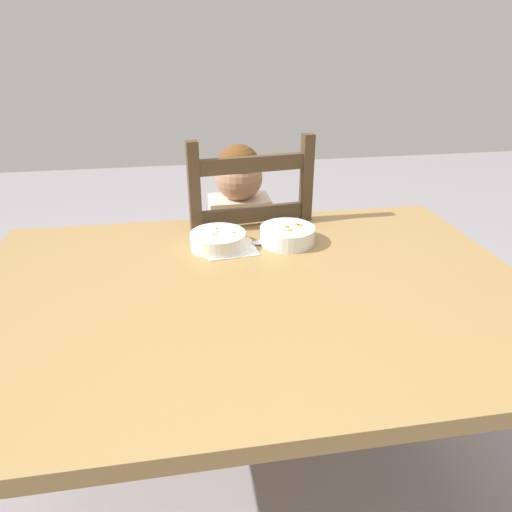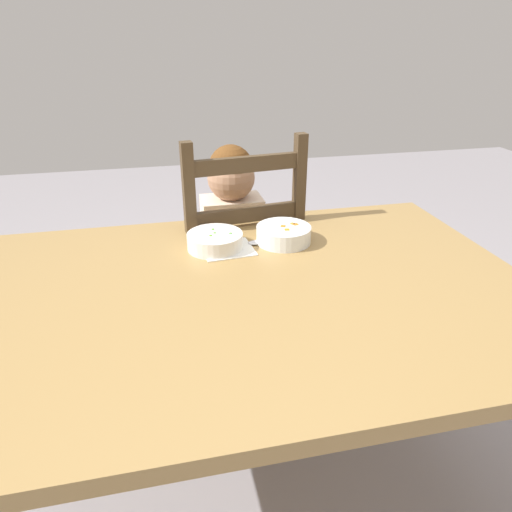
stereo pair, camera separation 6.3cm
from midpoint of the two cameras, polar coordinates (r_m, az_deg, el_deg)
ground_plane at (r=1.69m, az=-1.32°, el=-25.56°), size 8.00×8.00×0.00m
dining_table at (r=1.26m, az=-1.61°, el=-7.20°), size 1.46×1.02×0.72m
dining_chair at (r=1.82m, az=-3.42°, el=-2.00°), size 0.47×0.47×1.02m
child_figure at (r=1.75m, az=-3.76°, el=2.59°), size 0.32×0.31×0.96m
bowl_of_peas at (r=1.42m, az=-6.25°, el=1.87°), size 0.17×0.17×0.05m
bowl_of_carrots at (r=1.46m, az=2.12°, el=2.69°), size 0.17×0.17×0.05m
spoon at (r=1.46m, az=-0.60°, el=1.71°), size 0.14×0.03×0.01m
paper_napkin at (r=1.42m, az=-4.73°, el=0.82°), size 0.16×0.15×0.00m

